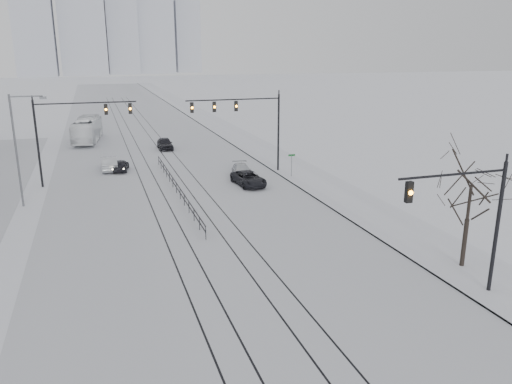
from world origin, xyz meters
name	(u,v)px	position (x,y,z in m)	size (l,w,h in m)	color
road	(142,139)	(0.00, 60.00, 0.01)	(22.00, 260.00, 0.02)	silver
sidewalk_east	(233,134)	(13.50, 60.00, 0.08)	(5.00, 260.00, 0.16)	silver
curb	(217,135)	(11.05, 60.00, 0.06)	(0.10, 260.00, 0.12)	gray
tram_rails	(161,169)	(0.00, 40.00, 0.02)	(5.30, 180.00, 0.01)	black
skyline	(107,14)	(5.02, 273.63, 30.65)	(96.00, 48.00, 72.00)	#A6AAB7
traffic_mast_near	(473,213)	(10.79, 6.00, 4.56)	(6.10, 0.37, 7.00)	black
traffic_mast_ne	(247,118)	(8.15, 34.99, 5.76)	(9.60, 0.37, 8.00)	black
traffic_mast_nw	(71,126)	(-8.52, 36.00, 5.57)	(9.10, 0.37, 8.00)	black
street_light_west	(19,143)	(-12.20, 30.00, 5.21)	(2.73, 0.25, 9.00)	#595B60
bare_tree	(470,194)	(13.20, 9.00, 4.49)	(4.40, 4.40, 6.10)	black
median_fence	(176,187)	(0.00, 30.00, 0.53)	(0.06, 24.00, 1.00)	black
street_sign	(292,162)	(11.80, 32.00, 1.61)	(0.70, 0.06, 2.40)	#595B60
sedan_sb_inner	(121,165)	(-4.16, 40.23, 0.61)	(1.45, 3.59, 1.22)	black
sedan_sb_outer	(109,163)	(-5.31, 41.00, 0.75)	(1.58, 4.54, 1.50)	#B9BDC2
sedan_nb_front	(249,179)	(6.87, 30.51, 0.66)	(2.18, 4.73, 1.31)	black
sedan_nb_right	(242,171)	(7.20, 33.86, 0.63)	(1.75, 4.31, 1.25)	silver
sedan_nb_far	(165,144)	(2.00, 51.00, 0.73)	(1.71, 4.26, 1.45)	black
box_truck	(87,130)	(-7.41, 59.99, 1.64)	(2.75, 11.76, 3.28)	white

